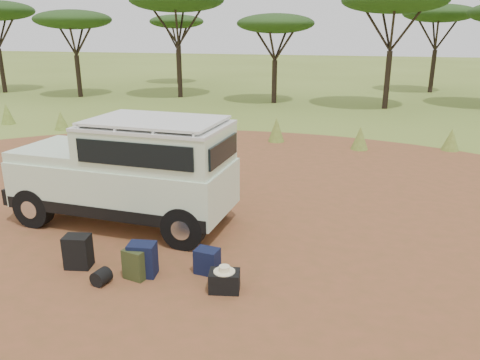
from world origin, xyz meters
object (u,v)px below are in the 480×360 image
(duffel_navy, at_px, (207,261))
(backpack_black, at_px, (78,252))
(backpack_navy, at_px, (143,260))
(hard_case, at_px, (224,281))
(walking_staff, at_px, (88,169))
(safari_vehicle, at_px, (130,174))
(backpack_olive, at_px, (136,264))

(duffel_navy, bearing_deg, backpack_black, -163.18)
(backpack_navy, relative_size, hard_case, 1.22)
(walking_staff, height_order, backpack_black, walking_staff)
(walking_staff, bearing_deg, safari_vehicle, -64.87)
(backpack_navy, distance_m, duffel_navy, 1.08)
(walking_staff, bearing_deg, backpack_olive, -83.72)
(backpack_navy, relative_size, duffel_navy, 1.33)
(backpack_black, relative_size, hard_case, 1.24)
(safari_vehicle, xyz_separation_m, duffel_navy, (2.25, -1.64, -0.88))
(safari_vehicle, distance_m, backpack_navy, 2.49)
(walking_staff, relative_size, hard_case, 3.53)
(safari_vehicle, bearing_deg, backpack_olive, -58.85)
(backpack_olive, bearing_deg, backpack_navy, 70.73)
(walking_staff, xyz_separation_m, duffel_navy, (3.81, -2.49, -0.61))
(walking_staff, height_order, duffel_navy, walking_staff)
(backpack_navy, xyz_separation_m, backpack_olive, (-0.07, -0.11, -0.03))
(walking_staff, height_order, backpack_olive, walking_staff)
(backpack_olive, height_order, hard_case, backpack_olive)
(backpack_navy, distance_m, hard_case, 1.48)
(duffel_navy, bearing_deg, backpack_navy, -153.75)
(backpack_black, distance_m, backpack_navy, 1.21)
(backpack_navy, xyz_separation_m, hard_case, (1.47, -0.11, -0.12))
(safari_vehicle, xyz_separation_m, backpack_navy, (1.24, -2.01, -0.81))
(backpack_black, xyz_separation_m, hard_case, (2.67, -0.07, -0.13))
(walking_staff, distance_m, backpack_olive, 4.07)
(safari_vehicle, relative_size, backpack_black, 8.09)
(safari_vehicle, bearing_deg, duffel_navy, -33.84)
(duffel_navy, bearing_deg, hard_case, -39.93)
(backpack_navy, distance_m, backpack_olive, 0.14)
(backpack_olive, bearing_deg, walking_staff, 144.67)
(duffel_navy, bearing_deg, safari_vehicle, 150.32)
(walking_staff, distance_m, hard_case, 5.24)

